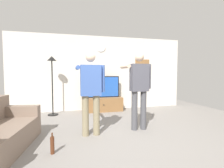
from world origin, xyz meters
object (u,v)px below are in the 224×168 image
object	(u,v)px
person_standing_nearer_couch	(139,86)
beverage_bottle	(52,145)
wall_clock	(101,47)
framed_picture	(142,67)
tv_stand	(102,104)
television	(102,87)
floor_lamp	(52,73)
person_standing_nearer_lamp	(91,88)

from	to	relation	value
person_standing_nearer_couch	beverage_bottle	size ratio (longest dim) A/B	5.12
wall_clock	framed_picture	size ratio (longest dim) A/B	0.57
tv_stand	television	distance (m)	0.62
floor_lamp	television	bearing A→B (deg)	8.13
wall_clock	person_standing_nearer_lamp	bearing A→B (deg)	-104.64
television	wall_clock	distance (m)	1.46
framed_picture	person_standing_nearer_couch	bearing A→B (deg)	-115.60
television	beverage_bottle	distance (m)	3.32
television	person_standing_nearer_lamp	xyz separation A→B (m)	(-0.65, -2.25, 0.15)
person_standing_nearer_lamp	person_standing_nearer_couch	world-z (taller)	person_standing_nearer_couch
framed_picture	floor_lamp	size ratio (longest dim) A/B	0.32
person_standing_nearer_lamp	beverage_bottle	xyz separation A→B (m)	(-0.72, -0.69, -0.87)
framed_picture	person_standing_nearer_couch	world-z (taller)	framed_picture
television	floor_lamp	distance (m)	1.73
television	wall_clock	xyz separation A→B (m)	(-0.00, 0.24, 1.44)
television	floor_lamp	size ratio (longest dim) A/B	0.66
tv_stand	television	size ratio (longest dim) A/B	1.14
person_standing_nearer_couch	wall_clock	bearing A→B (deg)	101.69
wall_clock	beverage_bottle	bearing A→B (deg)	-113.25
floor_lamp	beverage_bottle	distance (m)	2.97
wall_clock	person_standing_nearer_lamp	distance (m)	2.88
television	person_standing_nearer_couch	world-z (taller)	person_standing_nearer_couch
wall_clock	framed_picture	bearing A→B (deg)	0.17
person_standing_nearer_lamp	beverage_bottle	distance (m)	1.32
wall_clock	framed_picture	world-z (taller)	wall_clock
wall_clock	floor_lamp	world-z (taller)	wall_clock
television	framed_picture	distance (m)	1.81
floor_lamp	person_standing_nearer_lamp	xyz separation A→B (m)	(1.00, -2.01, -0.33)
tv_stand	wall_clock	xyz separation A→B (m)	(-0.00, 0.29, 2.06)
tv_stand	floor_lamp	distance (m)	1.99
television	wall_clock	world-z (taller)	wall_clock
tv_stand	floor_lamp	xyz separation A→B (m)	(-1.65, -0.19, 1.10)
person_standing_nearer_lamp	framed_picture	bearing A→B (deg)	47.40
floor_lamp	person_standing_nearer_lamp	bearing A→B (deg)	-63.60
framed_picture	floor_lamp	xyz separation A→B (m)	(-3.29, -0.48, -0.25)
wall_clock	person_standing_nearer_couch	bearing A→B (deg)	-78.31
floor_lamp	tv_stand	bearing A→B (deg)	6.55
tv_stand	beverage_bottle	world-z (taller)	tv_stand
wall_clock	beverage_bottle	distance (m)	4.08
tv_stand	framed_picture	bearing A→B (deg)	10.18
person_standing_nearer_couch	tv_stand	bearing A→B (deg)	103.25
framed_picture	floor_lamp	world-z (taller)	framed_picture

